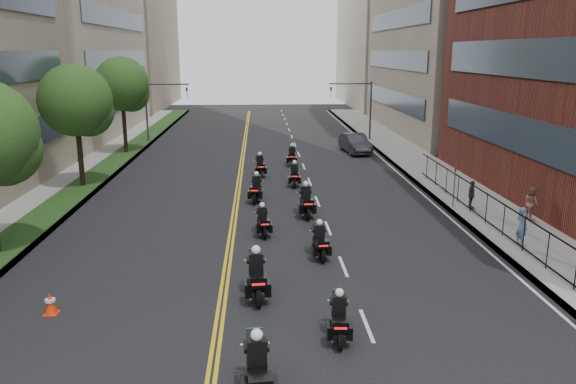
% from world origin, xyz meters
% --- Properties ---
extents(sidewalk_right, '(4.00, 90.00, 0.15)m').
position_xyz_m(sidewalk_right, '(12.00, 25.00, 0.07)').
color(sidewalk_right, gray).
rests_on(sidewalk_right, ground).
extents(sidewalk_left, '(4.00, 90.00, 0.15)m').
position_xyz_m(sidewalk_left, '(-12.00, 25.00, 0.07)').
color(sidewalk_left, gray).
rests_on(sidewalk_left, ground).
extents(grass_strip, '(2.00, 90.00, 0.04)m').
position_xyz_m(grass_strip, '(-11.20, 25.00, 0.17)').
color(grass_strip, '#183C16').
rests_on(grass_strip, sidewalk_left).
extents(building_right_far, '(15.00, 28.00, 26.00)m').
position_xyz_m(building_right_far, '(21.50, 78.00, 13.00)').
color(building_right_far, '#A19982').
rests_on(building_right_far, ground).
extents(building_left_far, '(16.00, 28.00, 26.00)m').
position_xyz_m(building_left_far, '(-22.00, 78.00, 13.00)').
color(building_left_far, '#816E5E').
rests_on(building_left_far, ground).
extents(iron_fence, '(0.05, 28.00, 1.50)m').
position_xyz_m(iron_fence, '(11.00, 12.00, 0.90)').
color(iron_fence, black).
rests_on(iron_fence, sidewalk_right).
extents(street_trees, '(4.40, 38.40, 7.98)m').
position_xyz_m(street_trees, '(-11.05, 18.61, 5.13)').
color(street_trees, '#301E15').
rests_on(street_trees, ground).
extents(traffic_signal_right, '(4.09, 0.20, 5.60)m').
position_xyz_m(traffic_signal_right, '(9.54, 42.00, 3.70)').
color(traffic_signal_right, '#3F3F44').
rests_on(traffic_signal_right, ground).
extents(traffic_signal_left, '(4.09, 0.20, 5.60)m').
position_xyz_m(traffic_signal_left, '(-9.54, 42.00, 3.70)').
color(traffic_signal_left, '#3F3F44').
rests_on(traffic_signal_left, ground).
extents(motorcycle_0, '(0.66, 2.47, 1.82)m').
position_xyz_m(motorcycle_0, '(-0.22, 1.36, 0.72)').
color(motorcycle_0, black).
rests_on(motorcycle_0, ground).
extents(motorcycle_1, '(0.57, 2.10, 1.55)m').
position_xyz_m(motorcycle_1, '(2.21, 4.26, 0.61)').
color(motorcycle_1, black).
rests_on(motorcycle_1, ground).
extents(motorcycle_2, '(0.64, 2.53, 1.87)m').
position_xyz_m(motorcycle_2, '(-0.26, 7.28, 0.74)').
color(motorcycle_2, black).
rests_on(motorcycle_2, ground).
extents(motorcycle_3, '(0.55, 2.19, 1.61)m').
position_xyz_m(motorcycle_3, '(2.37, 11.11, 0.64)').
color(motorcycle_3, black).
rests_on(motorcycle_3, ground).
extents(motorcycle_4, '(0.62, 2.10, 1.55)m').
position_xyz_m(motorcycle_4, '(0.01, 14.16, 0.61)').
color(motorcycle_4, black).
rests_on(motorcycle_4, ground).
extents(motorcycle_5, '(0.59, 2.52, 1.86)m').
position_xyz_m(motorcycle_5, '(2.29, 17.11, 0.73)').
color(motorcycle_5, black).
rests_on(motorcycle_5, ground).
extents(motorcycle_6, '(0.68, 2.33, 1.72)m').
position_xyz_m(motorcycle_6, '(-0.30, 20.25, 0.68)').
color(motorcycle_6, black).
rests_on(motorcycle_6, ground).
extents(motorcycle_7, '(0.54, 2.24, 1.65)m').
position_xyz_m(motorcycle_7, '(2.13, 23.89, 0.65)').
color(motorcycle_7, black).
rests_on(motorcycle_7, ground).
extents(motorcycle_8, '(0.63, 2.28, 1.68)m').
position_xyz_m(motorcycle_8, '(-0.06, 26.83, 0.67)').
color(motorcycle_8, black).
rests_on(motorcycle_8, ground).
extents(motorcycle_9, '(0.60, 2.25, 1.66)m').
position_xyz_m(motorcycle_9, '(2.35, 30.47, 0.66)').
color(motorcycle_9, black).
rests_on(motorcycle_9, ground).
extents(parked_sedan, '(2.29, 5.03, 1.60)m').
position_xyz_m(parked_sedan, '(8.00, 35.60, 0.80)').
color(parked_sedan, black).
rests_on(parked_sedan, ground).
extents(pedestrian_a, '(0.54, 0.70, 1.72)m').
position_xyz_m(pedestrian_a, '(11.23, 11.72, 1.01)').
color(pedestrian_a, slate).
rests_on(pedestrian_a, sidewalk_right).
extents(pedestrian_b, '(0.71, 0.87, 1.68)m').
position_xyz_m(pedestrian_b, '(13.50, 15.49, 0.99)').
color(pedestrian_b, '#9A5E54').
rests_on(pedestrian_b, sidewalk_right).
extents(pedestrian_c, '(0.46, 0.94, 1.54)m').
position_xyz_m(pedestrian_c, '(11.22, 17.55, 0.92)').
color(pedestrian_c, '#3F3F47').
rests_on(pedestrian_c, sidewalk_right).
extents(traffic_cone, '(0.45, 0.45, 0.74)m').
position_xyz_m(traffic_cone, '(-7.00, 6.36, 0.36)').
color(traffic_cone, '#F2330C').
rests_on(traffic_cone, ground).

